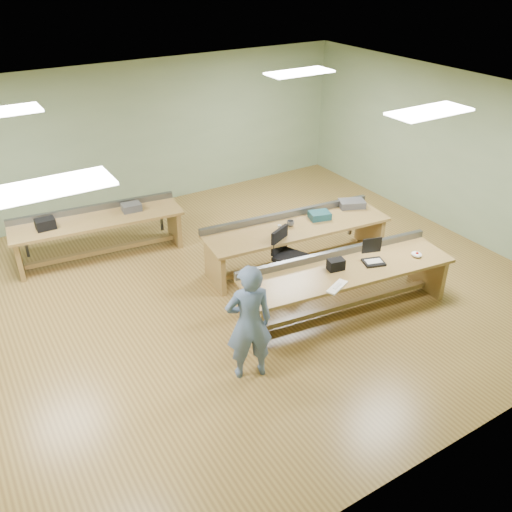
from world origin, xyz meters
name	(u,v)px	position (x,y,z in m)	size (l,w,h in m)	color
floor	(220,296)	(0.00, 0.00, 0.00)	(10.00, 10.00, 0.00)	olive
ceiling	(212,110)	(0.00, 0.00, 3.00)	(10.00, 10.00, 0.00)	silver
wall_back	(124,139)	(0.00, 4.00, 1.50)	(10.00, 0.04, 3.00)	gray
wall_front	(418,370)	(0.00, -4.00, 1.50)	(10.00, 0.04, 3.00)	gray
wall_right	(450,153)	(5.00, 0.00, 1.50)	(0.04, 8.00, 3.00)	gray
fluor_panels	(212,112)	(0.00, 0.00, 2.97)	(6.20, 3.50, 0.03)	white
workbench_front	(346,278)	(1.47, -1.30, 0.57)	(3.38, 1.31, 0.86)	olive
workbench_mid	(296,235)	(1.64, 0.23, 0.57)	(3.34, 1.21, 0.86)	olive
workbench_back	(98,227)	(-1.19, 2.30, 0.56)	(3.02, 1.12, 0.86)	olive
person	(249,323)	(-0.52, -1.79, 0.83)	(0.60, 0.40, 1.65)	slate
laptop_base	(374,262)	(1.89, -1.42, 0.77)	(0.31, 0.25, 0.03)	black
laptop_screen	(372,245)	(1.93, -1.30, 0.99)	(0.31, 0.01, 0.24)	black
keyboard	(337,287)	(1.00, -1.65, 0.76)	(0.40, 0.13, 0.02)	silver
trackball_mouse	(417,254)	(2.59, -1.61, 0.79)	(0.15, 0.17, 0.07)	white
camera_bag	(336,264)	(1.29, -1.26, 0.83)	(0.24, 0.16, 0.17)	black
task_chair	(288,264)	(1.16, -0.22, 0.35)	(0.69, 0.69, 0.96)	black
parts_bin_teal	(320,215)	(2.13, 0.23, 0.81)	(0.35, 0.26, 0.12)	#153E46
parts_bin_grey	(352,204)	(2.93, 0.32, 0.81)	(0.46, 0.29, 0.12)	#3E3E41
mug	(290,223)	(1.53, 0.26, 0.80)	(0.13, 0.13, 0.10)	#3E3E41
drinks_can	(280,228)	(1.26, 0.18, 0.81)	(0.07, 0.07, 0.12)	silver
storage_box_back	(45,224)	(-2.04, 2.33, 0.84)	(0.31, 0.22, 0.18)	black
tray_back	(131,207)	(-0.56, 2.26, 0.82)	(0.34, 0.25, 0.13)	#3E3E41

